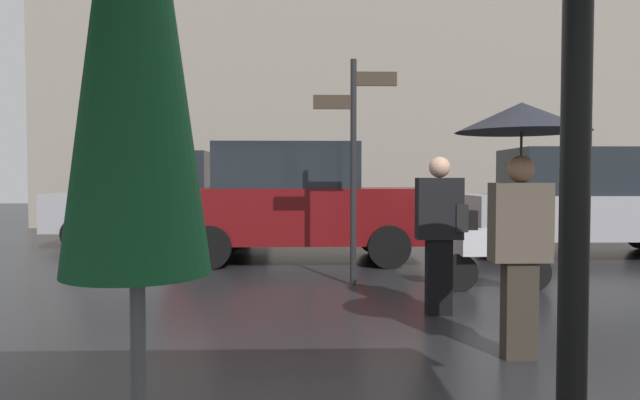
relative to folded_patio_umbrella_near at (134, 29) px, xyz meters
The scene contains 9 objects.
folded_patio_umbrella_near is the anchor object (origin of this frame).
pedestrian_with_umbrella 3.63m from the folded_patio_umbrella_near, 55.36° to the left, with size 1.01×1.01×1.98m.
pedestrian_with_bag 4.83m from the folded_patio_umbrella_near, 67.95° to the left, with size 0.50×0.24×1.62m.
parked_scooter 6.34m from the folded_patio_umbrella_near, 64.04° to the left, with size 1.38×0.32×1.23m.
parked_car_left 10.36m from the folded_patio_umbrella_near, 57.80° to the left, with size 4.57×1.93×1.93m.
parked_car_right 8.35m from the folded_patio_umbrella_near, 88.18° to the left, with size 4.27×1.97×1.98m.
parked_car_distant 10.98m from the folded_patio_umbrella_near, 103.94° to the left, with size 4.43×1.94×1.95m.
street_signpost 6.10m from the folded_patio_umbrella_near, 80.22° to the left, with size 1.08×0.08×2.93m.
building_block 16.88m from the folded_patio_umbrella_near, 85.24° to the left, with size 17.38×2.88×12.57m, color gray.
Camera 1 is at (-0.96, -2.22, 1.40)m, focal length 31.94 mm.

